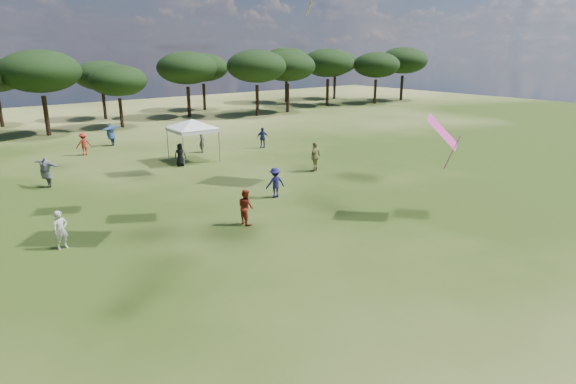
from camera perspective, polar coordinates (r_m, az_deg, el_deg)
name	(u,v)px	position (r m, az deg, el deg)	size (l,w,h in m)	color
tree_line	(22,73)	(51.85, -29.01, 12.21)	(108.78, 17.63, 7.77)	black
tent_right	(192,121)	(34.20, -11.31, 8.27)	(5.76, 5.76, 3.27)	gray
festival_crowd	(81,169)	(30.76, -23.36, 2.54)	(28.88, 23.32, 1.93)	black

